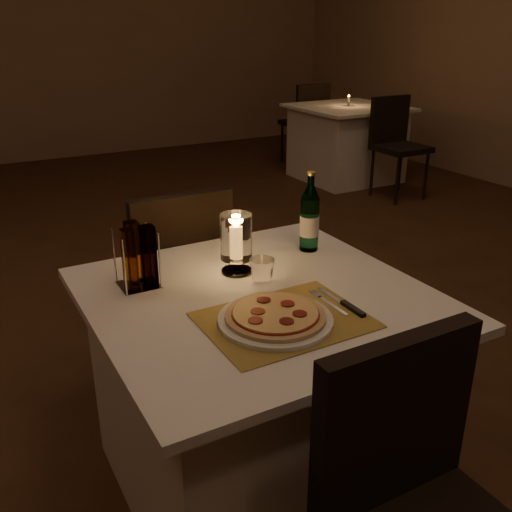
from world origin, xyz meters
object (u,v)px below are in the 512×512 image
water_bottle (310,219)px  hurricane_candle (236,239)px  chair_near (419,500)px  main_table (259,394)px  pizza (275,315)px  chair_far (176,270)px  plate (275,320)px  tumbler (262,271)px  neighbor_table_right (346,143)px

water_bottle → hurricane_candle: size_ratio=1.43×
chair_near → water_bottle: 1.06m
main_table → pizza: 0.44m
chair_far → chair_near: bearing=-90.0°
chair_far → hurricane_candle: bearing=-88.3°
chair_near → plate: chair_near is taller
pizza → water_bottle: water_bottle is taller
pizza → hurricane_candle: 0.38m
main_table → chair_near: (-0.00, -0.71, 0.18)m
pizza → tumbler: tumbler is taller
tumbler → water_bottle: (0.29, 0.17, 0.08)m
pizza → plate: bearing=45.9°
water_bottle → neighbor_table_right: 3.97m
main_table → neighbor_table_right: same height
chair_near → chair_far: bearing=90.0°
chair_near → pizza: bearing=95.4°
water_bottle → chair_near: bearing=-109.7°
chair_near → neighbor_table_right: size_ratio=0.90×
main_table → pizza: (-0.05, -0.18, 0.39)m
chair_far → plate: (-0.05, -0.89, 0.20)m
plate → hurricane_candle: (0.07, 0.36, 0.11)m
chair_far → pizza: (-0.05, -0.89, 0.22)m
tumbler → water_bottle: water_bottle is taller
chair_near → plate: bearing=95.3°
main_table → pizza: bearing=-105.5°
chair_near → hurricane_candle: hurricane_candle is taller
plate → tumbler: size_ratio=4.00×
tumbler → hurricane_candle: hurricane_candle is taller
plate → pizza: (-0.00, -0.00, 0.02)m
chair_far → main_table: bearing=-90.0°
main_table → water_bottle: 0.64m
neighbor_table_right → pizza: bearing=-130.1°
neighbor_table_right → chair_near: bearing=-125.7°
water_bottle → neighbor_table_right: size_ratio=0.29×
chair_far → hurricane_candle: hurricane_candle is taller
main_table → neighbor_table_right: (2.86, 3.27, 0.00)m
pizza → hurricane_candle: (0.07, 0.36, 0.09)m
pizza → water_bottle: (0.39, 0.42, 0.09)m
water_bottle → hurricane_candle: water_bottle is taller
plate → tumbler: bearing=68.2°
hurricane_candle → chair_far: bearing=91.7°
pizza → tumbler: 0.27m
plate → water_bottle: 0.58m
main_table → chair_far: size_ratio=1.11×
chair_near → pizza: size_ratio=3.21×
plate → chair_near: bearing=-84.7°
plate → water_bottle: (0.39, 0.42, 0.11)m
main_table → hurricane_candle: size_ratio=4.95×
chair_far → plate: size_ratio=2.81×
hurricane_candle → chair_near: bearing=-91.0°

